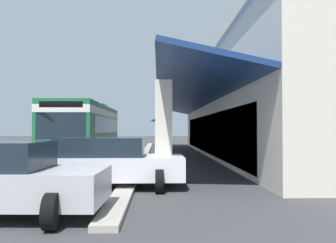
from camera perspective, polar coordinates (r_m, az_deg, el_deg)
ground at (r=24.90m, az=3.70°, el=-5.18°), size 120.00×120.00×0.00m
curb_strip at (r=22.60m, az=-3.90°, el=-5.43°), size 33.44×0.50×0.12m
plaza_building at (r=24.19m, az=19.55°, el=2.62°), size 28.17×14.75×6.61m
transit_bus at (r=21.62m, az=-13.26°, el=-0.84°), size 11.22×2.89×3.34m
parked_sedan_white at (r=10.37m, az=-10.12°, el=-6.57°), size 2.46×4.41×1.47m
potted_palm at (r=28.19m, az=-1.01°, el=-3.43°), size 1.58×1.79×2.57m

